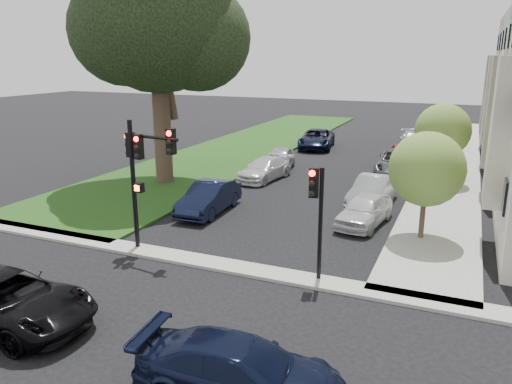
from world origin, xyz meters
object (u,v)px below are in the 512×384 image
at_px(car_parked_0, 365,210).
at_px(car_parked_2, 398,163).
at_px(car_parked_7, 280,159).
at_px(small_tree_b, 443,131).
at_px(car_parked_5, 209,198).
at_px(car_parked_3, 402,154).
at_px(traffic_signal_secondary, 317,203).
at_px(car_parked_4, 412,140).
at_px(traffic_signal_main, 141,163).
at_px(car_parked_8, 317,139).
at_px(eucalyptus, 156,12).
at_px(small_tree_a, 427,169).
at_px(car_parked_6, 264,169).
at_px(small_tree_c, 449,125).
at_px(car_cross_far, 240,371).
at_px(car_parked_1, 372,191).
at_px(car_cross_near, 5,300).

height_order(car_parked_0, car_parked_2, car_parked_2).
distance_m(car_parked_0, car_parked_7, 11.50).
relative_size(small_tree_b, car_parked_5, 1.05).
xyz_separation_m(car_parked_2, car_parked_3, (-0.22, 3.54, -0.09)).
bearing_deg(traffic_signal_secondary, small_tree_b, 79.41).
bearing_deg(car_parked_7, car_parked_2, -0.25).
height_order(car_parked_2, car_parked_4, car_parked_2).
xyz_separation_m(traffic_signal_main, car_parked_8, (-0.23, 23.69, -2.70)).
bearing_deg(car_parked_0, traffic_signal_secondary, -85.50).
bearing_deg(eucalyptus, car_parked_5, -37.89).
height_order(small_tree_a, traffic_signal_secondary, small_tree_a).
bearing_deg(car_parked_6, car_parked_5, -81.59).
relative_size(small_tree_b, small_tree_c, 1.28).
distance_m(car_cross_far, car_parked_7, 22.75).
relative_size(eucalyptus, small_tree_a, 3.13).
relative_size(car_parked_4, car_parked_8, 0.86).
distance_m(eucalyptus, car_parked_1, 14.96).
height_order(eucalyptus, car_cross_near, eucalyptus).
bearing_deg(car_parked_1, car_parked_5, -143.30).
relative_size(small_tree_c, car_parked_3, 0.92).
bearing_deg(traffic_signal_secondary, car_parked_6, 119.13).
bearing_deg(car_parked_5, car_cross_far, -61.13).
relative_size(small_tree_a, small_tree_c, 1.22).
bearing_deg(car_parked_0, car_parked_5, -163.15).
distance_m(traffic_signal_main, car_parked_8, 23.85).
relative_size(car_parked_2, car_parked_3, 1.40).
xyz_separation_m(car_cross_far, car_parked_6, (-7.08, 18.65, -0.04)).
bearing_deg(traffic_signal_main, car_parked_3, 71.19).
xyz_separation_m(car_parked_3, car_parked_7, (-7.11, -5.05, 0.04)).
distance_m(eucalyptus, car_parked_7, 11.75).
distance_m(small_tree_a, car_parked_1, 5.44).
distance_m(small_tree_a, car_parked_5, 9.92).
bearing_deg(car_parked_5, eucalyptus, 139.73).
distance_m(eucalyptus, traffic_signal_main, 12.21).
relative_size(eucalyptus, car_parked_8, 2.57).
bearing_deg(car_cross_far, car_parked_3, -4.56).
relative_size(car_cross_near, car_cross_far, 1.13).
relative_size(eucalyptus, car_parked_6, 3.13).
relative_size(traffic_signal_secondary, car_parked_8, 0.72).
bearing_deg(car_parked_3, eucalyptus, -148.38).
relative_size(car_parked_1, car_parked_6, 1.00).
distance_m(car_parked_3, car_parked_4, 6.23).
distance_m(small_tree_c, car_parked_5, 20.92).
bearing_deg(car_parked_2, car_parked_0, -94.05).
distance_m(small_tree_b, car_cross_far, 22.01).
height_order(car_parked_2, car_parked_7, car_parked_2).
distance_m(car_parked_0, car_parked_1, 3.14).
xyz_separation_m(small_tree_a, car_cross_far, (-2.64, -11.70, -2.27)).
distance_m(car_cross_near, car_cross_far, 7.34).
distance_m(eucalyptus, car_parked_8, 17.64).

